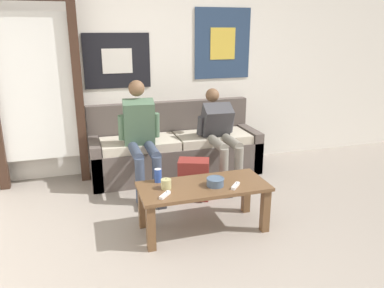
{
  "coord_description": "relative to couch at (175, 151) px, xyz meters",
  "views": [
    {
      "loc": [
        -0.98,
        -2.26,
        1.76
      ],
      "look_at": [
        0.08,
        1.18,
        0.66
      ],
      "focal_mm": 35.0,
      "sensor_mm": 36.0,
      "label": 1
    }
  ],
  "objects": [
    {
      "name": "ground_plane",
      "position": [
        -0.14,
        -2.09,
        -0.3
      ],
      "size": [
        18.0,
        18.0,
        0.0
      ],
      "primitive_type": "plane",
      "color": "gray"
    },
    {
      "name": "couch",
      "position": [
        0.0,
        0.0,
        0.0
      ],
      "size": [
        2.09,
        0.69,
        0.88
      ],
      "color": "#564C47",
      "rests_on": "ground_plane"
    },
    {
      "name": "wall_back",
      "position": [
        -0.14,
        0.34,
        0.98
      ],
      "size": [
        10.0,
        0.07,
        2.55
      ],
      "color": "white",
      "rests_on": "ground_plane"
    },
    {
      "name": "coffee_table",
      "position": [
        -0.12,
        -1.44,
        0.05
      ],
      "size": [
        1.15,
        0.51,
        0.44
      ],
      "color": "brown",
      "rests_on": "ground_plane"
    },
    {
      "name": "pillar_candle",
      "position": [
        -0.45,
        -1.42,
        0.18
      ],
      "size": [
        0.09,
        0.09,
        0.1
      ],
      "color": "tan",
      "rests_on": "coffee_table"
    },
    {
      "name": "game_controller_near_right",
      "position": [
        0.14,
        -1.56,
        0.15
      ],
      "size": [
        0.12,
        0.13,
        0.03
      ],
      "color": "white",
      "rests_on": "coffee_table"
    },
    {
      "name": "person_seated_adult",
      "position": [
        -0.49,
        -0.39,
        0.36
      ],
      "size": [
        0.47,
        0.85,
        1.23
      ],
      "color": "#384256",
      "rests_on": "ground_plane"
    },
    {
      "name": "ceramic_bowl",
      "position": [
        -0.02,
        -1.49,
        0.18
      ],
      "size": [
        0.16,
        0.16,
        0.08
      ],
      "color": "#475B75",
      "rests_on": "coffee_table"
    },
    {
      "name": "door_frame",
      "position": [
        -1.56,
        0.12,
        0.9
      ],
      "size": [
        1.0,
        0.1,
        2.15
      ],
      "color": "#382319",
      "rests_on": "ground_plane"
    },
    {
      "name": "drink_can_blue",
      "position": [
        -0.49,
        -1.25,
        0.2
      ],
      "size": [
        0.07,
        0.07,
        0.12
      ],
      "color": "#28479E",
      "rests_on": "coffee_table"
    },
    {
      "name": "person_seated_teen",
      "position": [
        0.46,
        -0.35,
        0.29
      ],
      "size": [
        0.47,
        0.92,
        1.08
      ],
      "color": "gray",
      "rests_on": "ground_plane"
    },
    {
      "name": "game_controller_near_left",
      "position": [
        -0.5,
        -1.57,
        0.15
      ],
      "size": [
        0.12,
        0.13,
        0.03
      ],
      "color": "white",
      "rests_on": "coffee_table"
    },
    {
      "name": "backpack",
      "position": [
        -0.0,
        -0.79,
        -0.09
      ],
      "size": [
        0.38,
        0.33,
        0.44
      ],
      "color": "maroon",
      "rests_on": "ground_plane"
    }
  ]
}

